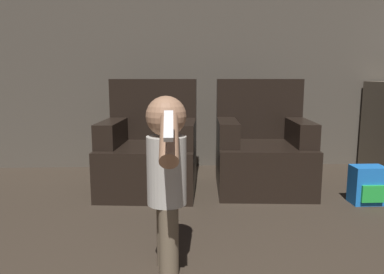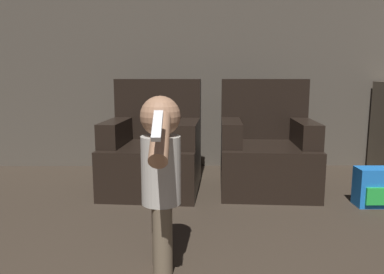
{
  "view_description": "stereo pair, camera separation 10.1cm",
  "coord_description": "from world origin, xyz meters",
  "px_view_note": "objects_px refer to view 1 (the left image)",
  "views": [
    {
      "loc": [
        -0.02,
        0.51,
        0.97
      ],
      "look_at": [
        0.1,
        2.94,
        0.57
      ],
      "focal_mm": 35.0,
      "sensor_mm": 36.0,
      "label": 1
    },
    {
      "loc": [
        0.08,
        0.5,
        0.97
      ],
      "look_at": [
        0.1,
        2.94,
        0.57
      ],
      "focal_mm": 35.0,
      "sensor_mm": 36.0,
      "label": 2
    }
  ],
  "objects_px": {
    "person_toddler": "(167,171)",
    "toy_backpack": "(367,185)",
    "armchair_right": "(262,151)",
    "armchair_left": "(150,152)"
  },
  "relations": [
    {
      "from": "armchair_right",
      "to": "toy_backpack",
      "type": "xyz_separation_m",
      "value": [
        0.71,
        -0.47,
        -0.18
      ]
    },
    {
      "from": "armchair_right",
      "to": "person_toddler",
      "type": "distance_m",
      "value": 1.63
    },
    {
      "from": "person_toddler",
      "to": "toy_backpack",
      "type": "xyz_separation_m",
      "value": [
        1.51,
        0.93,
        -0.37
      ]
    },
    {
      "from": "armchair_left",
      "to": "armchair_right",
      "type": "relative_size",
      "value": 1.0
    },
    {
      "from": "person_toddler",
      "to": "toy_backpack",
      "type": "distance_m",
      "value": 1.82
    },
    {
      "from": "person_toddler",
      "to": "armchair_right",
      "type": "bearing_deg",
      "value": -37.6
    },
    {
      "from": "armchair_left",
      "to": "armchair_right",
      "type": "distance_m",
      "value": 0.97
    },
    {
      "from": "toy_backpack",
      "to": "person_toddler",
      "type": "bearing_deg",
      "value": -148.35
    },
    {
      "from": "toy_backpack",
      "to": "armchair_right",
      "type": "bearing_deg",
      "value": 146.45
    },
    {
      "from": "armchair_left",
      "to": "toy_backpack",
      "type": "distance_m",
      "value": 1.75
    }
  ]
}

